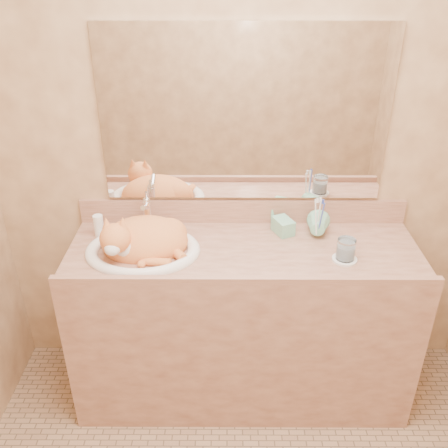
{
  "coord_description": "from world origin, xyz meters",
  "views": [
    {
      "loc": [
        -0.08,
        -1.2,
        2.05
      ],
      "look_at": [
        -0.09,
        0.7,
        0.99
      ],
      "focal_mm": 40.0,
      "sensor_mm": 36.0,
      "label": 1
    }
  ],
  "objects_px": {
    "vanity_counter": "(242,323)",
    "toothbrush_cup": "(317,231)",
    "water_glass": "(346,249)",
    "sink_basin": "(142,237)",
    "cat": "(141,238)",
    "soap_dispenser": "(290,223)"
  },
  "relations": [
    {
      "from": "vanity_counter",
      "to": "water_glass",
      "type": "bearing_deg",
      "value": -11.12
    },
    {
      "from": "vanity_counter",
      "to": "toothbrush_cup",
      "type": "bearing_deg",
      "value": 13.66
    },
    {
      "from": "vanity_counter",
      "to": "cat",
      "type": "bearing_deg",
      "value": -179.32
    },
    {
      "from": "vanity_counter",
      "to": "toothbrush_cup",
      "type": "distance_m",
      "value": 0.59
    },
    {
      "from": "toothbrush_cup",
      "to": "water_glass",
      "type": "distance_m",
      "value": 0.19
    },
    {
      "from": "water_glass",
      "to": "cat",
      "type": "bearing_deg",
      "value": 174.88
    },
    {
      "from": "sink_basin",
      "to": "toothbrush_cup",
      "type": "xyz_separation_m",
      "value": [
        0.8,
        0.1,
        -0.03
      ]
    },
    {
      "from": "toothbrush_cup",
      "to": "soap_dispenser",
      "type": "bearing_deg",
      "value": 170.65
    },
    {
      "from": "sink_basin",
      "to": "cat",
      "type": "xyz_separation_m",
      "value": [
        -0.01,
        0.01,
        -0.02
      ]
    },
    {
      "from": "toothbrush_cup",
      "to": "cat",
      "type": "bearing_deg",
      "value": -173.71
    },
    {
      "from": "soap_dispenser",
      "to": "water_glass",
      "type": "xyz_separation_m",
      "value": [
        0.22,
        -0.19,
        -0.03
      ]
    },
    {
      "from": "vanity_counter",
      "to": "soap_dispenser",
      "type": "relative_size",
      "value": 9.7
    },
    {
      "from": "soap_dispenser",
      "to": "toothbrush_cup",
      "type": "bearing_deg",
      "value": -34.09
    },
    {
      "from": "soap_dispenser",
      "to": "vanity_counter",
      "type": "bearing_deg",
      "value": -178.77
    },
    {
      "from": "sink_basin",
      "to": "vanity_counter",
      "type": "bearing_deg",
      "value": -8.18
    },
    {
      "from": "soap_dispenser",
      "to": "water_glass",
      "type": "distance_m",
      "value": 0.29
    },
    {
      "from": "vanity_counter",
      "to": "sink_basin",
      "type": "distance_m",
      "value": 0.68
    },
    {
      "from": "soap_dispenser",
      "to": "toothbrush_cup",
      "type": "relative_size",
      "value": 1.47
    },
    {
      "from": "vanity_counter",
      "to": "water_glass",
      "type": "height_order",
      "value": "water_glass"
    },
    {
      "from": "toothbrush_cup",
      "to": "vanity_counter",
      "type": "bearing_deg",
      "value": -166.34
    },
    {
      "from": "sink_basin",
      "to": "toothbrush_cup",
      "type": "distance_m",
      "value": 0.8
    },
    {
      "from": "cat",
      "to": "toothbrush_cup",
      "type": "relative_size",
      "value": 3.52
    }
  ]
}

